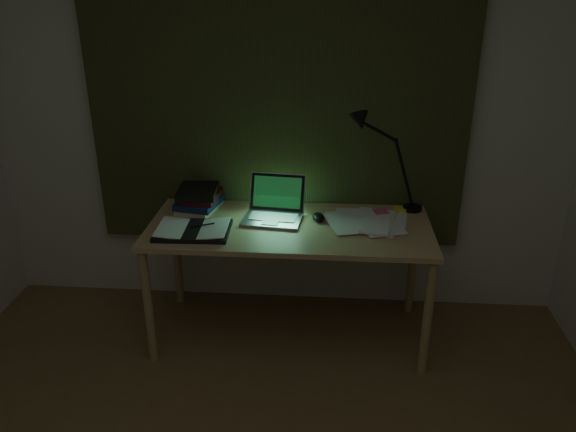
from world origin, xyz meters
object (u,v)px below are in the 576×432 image
book_stack (200,198)px  loose_papers (365,225)px  laptop (272,202)px  desk (290,281)px  desk_lamp (417,161)px  open_textbook (193,230)px

book_stack → loose_papers: book_stack is taller
laptop → loose_papers: (0.51, -0.04, -0.11)m
desk → loose_papers: size_ratio=4.20×
book_stack → desk_lamp: bearing=4.1°
loose_papers → desk_lamp: size_ratio=0.62×
desk → desk_lamp: size_ratio=2.62×
book_stack → open_textbook: bearing=-84.4°
laptop → book_stack: laptop is taller
desk → open_textbook: size_ratio=3.98×
desk → desk_lamp: (0.70, 0.27, 0.65)m
desk → loose_papers: (0.41, 0.01, 0.37)m
laptop → open_textbook: laptop is taller
book_stack → desk_lamp: desk_lamp is taller
desk_lamp → laptop: bearing=-161.9°
book_stack → desk_lamp: 1.27m
desk → desk_lamp: 1.00m
open_textbook → loose_papers: bearing=6.9°
open_textbook → desk_lamp: (1.21, 0.41, 0.28)m
laptop → open_textbook: 0.46m
desk_lamp → open_textbook: bearing=-158.9°
desk → book_stack: book_stack is taller
laptop → open_textbook: size_ratio=0.93×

